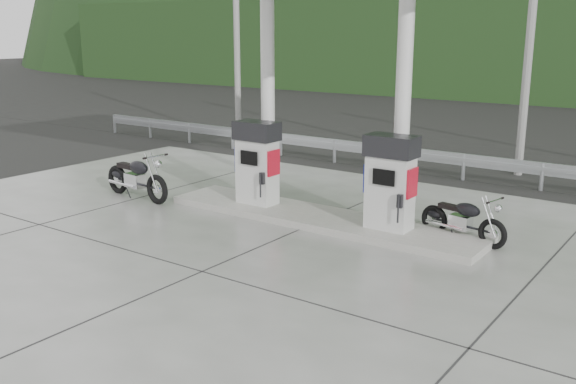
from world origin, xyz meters
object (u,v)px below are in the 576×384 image
Objects in this scene: motorcycle_right at (463,220)px; gas_pump_left at (257,163)px; gas_pump_right at (390,182)px; motorcycle_left at (136,178)px.

gas_pump_left is at bearing -161.51° from motorcycle_right.
gas_pump_left is 3.20m from gas_pump_right.
gas_pump_right is 0.87× the size of motorcycle_left.
gas_pump_right is 1.51m from motorcycle_right.
motorcycle_left is at bearing -171.64° from gas_pump_right.
gas_pump_left is at bearing 22.62° from motorcycle_left.
motorcycle_right is (1.26, 0.53, -0.65)m from gas_pump_right.
gas_pump_left is 3.08m from motorcycle_left.
motorcycle_left is 1.22× the size of motorcycle_right.
motorcycle_left is at bearing -157.29° from motorcycle_right.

